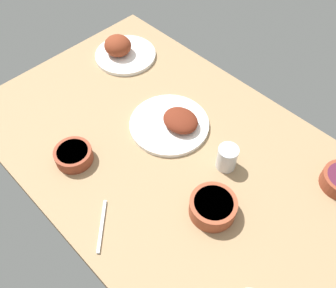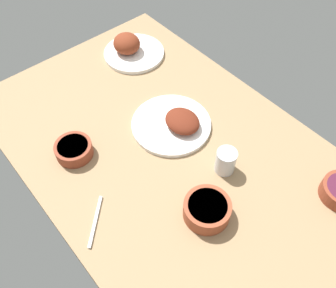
{
  "view_description": "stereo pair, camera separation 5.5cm",
  "coord_description": "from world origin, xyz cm",
  "px_view_note": "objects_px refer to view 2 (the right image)",
  "views": [
    {
      "loc": [
        -53.82,
        53.19,
        104.78
      ],
      "look_at": [
        0.0,
        0.0,
        6.0
      ],
      "focal_mm": 38.43,
      "sensor_mm": 36.0,
      "label": 1
    },
    {
      "loc": [
        -57.54,
        49.14,
        104.78
      ],
      "look_at": [
        0.0,
        0.0,
        6.0
      ],
      "focal_mm": 38.43,
      "sensor_mm": 36.0,
      "label": 2
    }
  ],
  "objects_px": {
    "plate_center_main": "(175,123)",
    "fork_loose": "(95,221)",
    "bowl_soup": "(74,149)",
    "bowl_cream": "(207,209)",
    "water_tumbler": "(226,161)",
    "plate_near_viewer": "(130,48)"
  },
  "relations": [
    {
      "from": "plate_center_main",
      "to": "fork_loose",
      "type": "height_order",
      "value": "plate_center_main"
    },
    {
      "from": "plate_center_main",
      "to": "fork_loose",
      "type": "relative_size",
      "value": 1.72
    },
    {
      "from": "bowl_soup",
      "to": "fork_loose",
      "type": "distance_m",
      "value": 0.27
    },
    {
      "from": "bowl_soup",
      "to": "bowl_cream",
      "type": "distance_m",
      "value": 0.49
    },
    {
      "from": "bowl_cream",
      "to": "water_tumbler",
      "type": "xyz_separation_m",
      "value": [
        0.08,
        -0.16,
        0.01
      ]
    },
    {
      "from": "plate_near_viewer",
      "to": "bowl_soup",
      "type": "xyz_separation_m",
      "value": [
        -0.31,
        0.47,
        -0.0
      ]
    },
    {
      "from": "plate_center_main",
      "to": "bowl_cream",
      "type": "distance_m",
      "value": 0.36
    },
    {
      "from": "plate_near_viewer",
      "to": "bowl_cream",
      "type": "distance_m",
      "value": 0.82
    },
    {
      "from": "fork_loose",
      "to": "bowl_cream",
      "type": "bearing_deg",
      "value": 99.46
    },
    {
      "from": "bowl_soup",
      "to": "fork_loose",
      "type": "xyz_separation_m",
      "value": [
        -0.26,
        0.09,
        -0.02
      ]
    },
    {
      "from": "plate_near_viewer",
      "to": "plate_center_main",
      "type": "xyz_separation_m",
      "value": [
        -0.44,
        0.13,
        -0.01
      ]
    },
    {
      "from": "plate_center_main",
      "to": "water_tumbler",
      "type": "relative_size",
      "value": 3.24
    },
    {
      "from": "plate_center_main",
      "to": "water_tumbler",
      "type": "distance_m",
      "value": 0.25
    },
    {
      "from": "plate_near_viewer",
      "to": "water_tumbler",
      "type": "bearing_deg",
      "value": 169.73
    },
    {
      "from": "fork_loose",
      "to": "plate_near_viewer",
      "type": "bearing_deg",
      "value": -178.98
    },
    {
      "from": "water_tumbler",
      "to": "plate_center_main",
      "type": "bearing_deg",
      "value": 0.66
    },
    {
      "from": "plate_center_main",
      "to": "bowl_soup",
      "type": "bearing_deg",
      "value": 68.99
    },
    {
      "from": "plate_center_main",
      "to": "bowl_cream",
      "type": "xyz_separation_m",
      "value": [
        -0.33,
        0.16,
        0.01
      ]
    },
    {
      "from": "bowl_soup",
      "to": "bowl_cream",
      "type": "height_order",
      "value": "bowl_cream"
    },
    {
      "from": "plate_near_viewer",
      "to": "bowl_soup",
      "type": "distance_m",
      "value": 0.56
    },
    {
      "from": "plate_near_viewer",
      "to": "plate_center_main",
      "type": "height_order",
      "value": "plate_near_viewer"
    },
    {
      "from": "plate_near_viewer",
      "to": "water_tumbler",
      "type": "relative_size",
      "value": 2.9
    }
  ]
}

